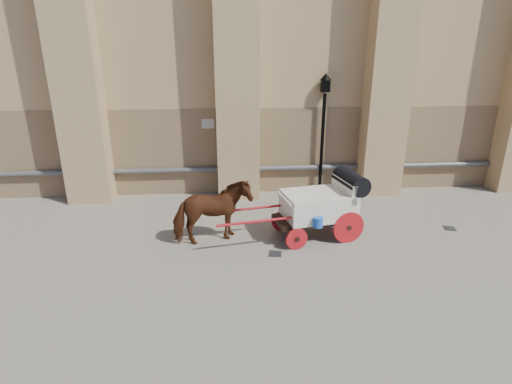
{
  "coord_description": "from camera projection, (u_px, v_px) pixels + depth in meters",
  "views": [
    {
      "loc": [
        -1.42,
        -9.66,
        4.85
      ],
      "look_at": [
        -0.66,
        0.12,
        1.36
      ],
      "focal_mm": 28.0,
      "sensor_mm": 36.0,
      "label": 1
    }
  ],
  "objects": [
    {
      "name": "ground",
      "position": [
        281.0,
        240.0,
        10.8
      ],
      "size": [
        90.0,
        90.0,
        0.0
      ],
      "primitive_type": "plane",
      "color": "slate",
      "rests_on": "ground"
    },
    {
      "name": "horse",
      "position": [
        212.0,
        213.0,
        10.43
      ],
      "size": [
        2.19,
        1.48,
        1.69
      ],
      "primitive_type": "imported",
      "rotation": [
        0.0,
        0.0,
        1.88
      ],
      "color": "#552915",
      "rests_on": "ground"
    },
    {
      "name": "carriage",
      "position": [
        323.0,
        203.0,
        10.78
      ],
      "size": [
        4.19,
        1.83,
        1.78
      ],
      "rotation": [
        0.0,
        0.0,
        0.19
      ],
      "color": "black",
      "rests_on": "ground"
    },
    {
      "name": "street_lamp",
      "position": [
        323.0,
        131.0,
        13.76
      ],
      "size": [
        0.39,
        0.39,
        4.15
      ],
      "color": "black",
      "rests_on": "ground"
    },
    {
      "name": "drain_grate_near",
      "position": [
        275.0,
        254.0,
        10.07
      ],
      "size": [
        0.37,
        0.37,
        0.01
      ],
      "primitive_type": "cube",
      "rotation": [
        0.0,
        0.0,
        -0.17
      ],
      "color": "black",
      "rests_on": "ground"
    },
    {
      "name": "drain_grate_far",
      "position": [
        449.0,
        228.0,
        11.5
      ],
      "size": [
        0.39,
        0.39,
        0.01
      ],
      "primitive_type": "cube",
      "rotation": [
        0.0,
        0.0,
        -0.27
      ],
      "color": "black",
      "rests_on": "ground"
    }
  ]
}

